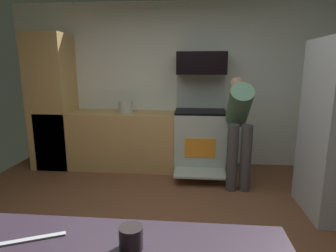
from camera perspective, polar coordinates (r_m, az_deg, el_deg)
name	(u,v)px	position (r m, az deg, el deg)	size (l,w,h in m)	color
ground_plane	(154,245)	(2.78, -2.88, -23.23)	(5.20, 4.80, 0.02)	brown
wall_back	(173,86)	(4.61, 1.03, 8.31)	(5.20, 0.12, 2.60)	silver
lower_cabinet_run	(115,140)	(4.55, -10.74, -2.81)	(2.40, 0.60, 0.90)	tan
cabinet_column	(53,102)	(4.81, -22.59, 4.56)	(0.60, 0.60, 2.10)	tan
oven_range	(200,139)	(4.35, 6.53, -2.58)	(0.76, 1.03, 1.49)	#B2C2B7
microwave	(201,63)	(4.31, 6.87, 12.69)	(0.74, 0.38, 0.33)	black
person_cook	(239,122)	(3.78, 14.34, 0.77)	(0.31, 0.69, 1.47)	#414141
mug_coffee	(131,238)	(1.17, -7.59, -21.78)	(0.09, 0.09, 0.09)	black
knife_chef	(32,239)	(1.34, -26.20, -20.13)	(0.26, 0.02, 0.01)	#B7BABF
stock_pot	(126,107)	(4.40, -8.69, 3.97)	(0.23, 0.23, 0.18)	beige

